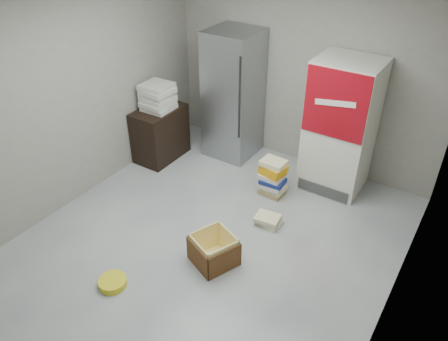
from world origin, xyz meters
name	(u,v)px	position (x,y,z in m)	size (l,w,h in m)	color
ground	(200,252)	(0.00, 0.00, 0.00)	(5.00, 5.00, 0.00)	#B6B6B1
room_shell	(194,110)	(0.00, 0.00, 1.80)	(4.04, 5.04, 2.82)	gray
steel_fridge	(233,95)	(-0.90, 2.13, 0.95)	(0.70, 0.72, 1.90)	#92959A
coke_cooler	(340,127)	(0.75, 2.12, 0.90)	(0.80, 0.73, 1.80)	silver
wood_shelf	(160,133)	(-1.73, 1.40, 0.40)	(0.50, 0.80, 0.80)	black
supply_box_stack	(158,97)	(-1.72, 1.40, 0.99)	(0.44, 0.44, 0.39)	silver
phonebook_stack_main	(273,178)	(0.16, 1.45, 0.26)	(0.37, 0.31, 0.53)	#977B51
phonebook_stack_side	(268,220)	(0.42, 0.86, 0.07)	(0.32, 0.29, 0.13)	beige
cardboard_box	(214,252)	(0.22, -0.03, 0.15)	(0.57, 0.57, 0.35)	yellow
bucket_lid	(113,282)	(-0.48, -0.90, 0.04)	(0.30, 0.30, 0.08)	yellow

